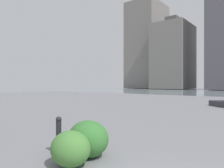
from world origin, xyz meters
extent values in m
cube|color=gray|center=(25.19, -62.63, 9.98)|extent=(10.35, 13.04, 19.97)
cube|color=#55524E|center=(25.19, -62.63, 21.17)|extent=(3.73, 4.70, 2.40)
cube|color=gray|center=(37.13, -67.40, 15.23)|extent=(11.11, 14.30, 30.46)
cylinder|color=#232328|center=(2.80, -1.19, 0.37)|extent=(0.12, 0.12, 0.73)
sphere|color=#232328|center=(2.80, -1.19, 0.77)|extent=(0.13, 0.13, 0.13)
ellipsoid|color=#387533|center=(2.14, -1.45, 0.39)|extent=(0.92, 0.83, 0.78)
ellipsoid|color=#477F38|center=(2.03, -0.87, 0.34)|extent=(0.80, 0.72, 0.68)
camera|label=1|loc=(-1.07, 1.79, 1.57)|focal=34.04mm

